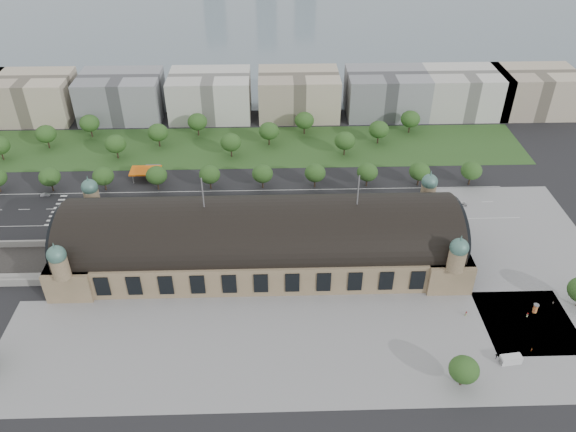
{
  "coord_description": "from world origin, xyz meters",
  "views": [
    {
      "loc": [
        5.15,
        -167.13,
        138.07
      ],
      "look_at": [
        10.36,
        9.77,
        14.0
      ],
      "focal_mm": 35.0,
      "sensor_mm": 36.0,
      "label": 1
    }
  ],
  "objects_px": {
    "traffic_car_3": "(165,206)",
    "traffic_car_6": "(461,204)",
    "parked_car_3": "(164,229)",
    "bus_mid": "(286,216)",
    "van_south": "(510,360)",
    "pedestrian_1": "(532,350)",
    "parked_car_0": "(79,227)",
    "bus_east": "(297,209)",
    "pedestrian_0": "(466,314)",
    "traffic_car_1": "(45,195)",
    "parked_car_2": "(106,227)",
    "parked_car_1": "(153,223)",
    "traffic_car_2": "(121,208)",
    "traffic_car_5": "(376,199)",
    "parked_car_6": "(151,229)",
    "pedestrian_4": "(496,357)",
    "pedestrian_5": "(527,315)",
    "advertising_column": "(535,308)",
    "parked_car_4": "(132,228)",
    "traffic_car_4": "(281,214)",
    "pedestrian_2": "(553,302)",
    "petrol_station": "(150,170)",
    "parked_car_5": "(190,228)",
    "bus_west": "(264,214)"
  },
  "relations": [
    {
      "from": "parked_car_3",
      "to": "parked_car_0",
      "type": "bearing_deg",
      "value": -120.36
    },
    {
      "from": "pedestrian_5",
      "to": "traffic_car_2",
      "type": "bearing_deg",
      "value": -135.19
    },
    {
      "from": "petrol_station",
      "to": "parked_car_3",
      "type": "bearing_deg",
      "value": -73.12
    },
    {
      "from": "pedestrian_0",
      "to": "petrol_station",
      "type": "bearing_deg",
      "value": 127.36
    },
    {
      "from": "traffic_car_2",
      "to": "parked_car_0",
      "type": "height_order",
      "value": "traffic_car_2"
    },
    {
      "from": "parked_car_2",
      "to": "pedestrian_2",
      "type": "height_order",
      "value": "pedestrian_2"
    },
    {
      "from": "parked_car_5",
      "to": "pedestrian_2",
      "type": "xyz_separation_m",
      "value": [
        132.19,
        -48.28,
        0.14
      ]
    },
    {
      "from": "advertising_column",
      "to": "traffic_car_5",
      "type": "bearing_deg",
      "value": 121.32
    },
    {
      "from": "pedestrian_2",
      "to": "pedestrian_5",
      "type": "distance_m",
      "value": 12.83
    },
    {
      "from": "parked_car_6",
      "to": "pedestrian_1",
      "type": "relative_size",
      "value": 3.07
    },
    {
      "from": "pedestrian_1",
      "to": "advertising_column",
      "type": "bearing_deg",
      "value": 26.34
    },
    {
      "from": "parked_car_6",
      "to": "pedestrian_5",
      "type": "height_order",
      "value": "pedestrian_5"
    },
    {
      "from": "parked_car_3",
      "to": "bus_mid",
      "type": "relative_size",
      "value": 0.34
    },
    {
      "from": "parked_car_3",
      "to": "van_south",
      "type": "relative_size",
      "value": 0.68
    },
    {
      "from": "parked_car_2",
      "to": "parked_car_4",
      "type": "relative_size",
      "value": 1.22
    },
    {
      "from": "bus_east",
      "to": "bus_mid",
      "type": "bearing_deg",
      "value": 140.31
    },
    {
      "from": "parked_car_0",
      "to": "pedestrian_5",
      "type": "bearing_deg",
      "value": 50.79
    },
    {
      "from": "pedestrian_4",
      "to": "traffic_car_6",
      "type": "bearing_deg",
      "value": -169.1
    },
    {
      "from": "traffic_car_4",
      "to": "pedestrian_4",
      "type": "height_order",
      "value": "pedestrian_4"
    },
    {
      "from": "parked_car_3",
      "to": "pedestrian_0",
      "type": "bearing_deg",
      "value": 38.1
    },
    {
      "from": "pedestrian_0",
      "to": "bus_east",
      "type": "bearing_deg",
      "value": 116.34
    },
    {
      "from": "van_south",
      "to": "pedestrian_1",
      "type": "bearing_deg",
      "value": 19.41
    },
    {
      "from": "parked_car_6",
      "to": "traffic_car_5",
      "type": "bearing_deg",
      "value": 62.41
    },
    {
      "from": "traffic_car_2",
      "to": "parked_car_0",
      "type": "distance_m",
      "value": 19.89
    },
    {
      "from": "parked_car_1",
      "to": "parked_car_2",
      "type": "relative_size",
      "value": 1.07
    },
    {
      "from": "traffic_car_5",
      "to": "parked_car_4",
      "type": "height_order",
      "value": "traffic_car_5"
    },
    {
      "from": "traffic_car_2",
      "to": "advertising_column",
      "type": "bearing_deg",
      "value": 62.8
    },
    {
      "from": "traffic_car_3",
      "to": "traffic_car_6",
      "type": "relative_size",
      "value": 0.91
    },
    {
      "from": "parked_car_2",
      "to": "pedestrian_4",
      "type": "relative_size",
      "value": 2.47
    },
    {
      "from": "traffic_car_5",
      "to": "parked_car_4",
      "type": "distance_m",
      "value": 106.34
    },
    {
      "from": "bus_mid",
      "to": "traffic_car_3",
      "type": "bearing_deg",
      "value": 79.67
    },
    {
      "from": "advertising_column",
      "to": "pedestrian_4",
      "type": "bearing_deg",
      "value": -135.34
    },
    {
      "from": "parked_car_6",
      "to": "pedestrian_5",
      "type": "distance_m",
      "value": 146.84
    },
    {
      "from": "traffic_car_4",
      "to": "parked_car_6",
      "type": "height_order",
      "value": "parked_car_6"
    },
    {
      "from": "parked_car_0",
      "to": "advertising_column",
      "type": "bearing_deg",
      "value": 51.78
    },
    {
      "from": "traffic_car_1",
      "to": "parked_car_2",
      "type": "distance_m",
      "value": 41.87
    },
    {
      "from": "traffic_car_3",
      "to": "pedestrian_0",
      "type": "distance_m",
      "value": 132.18
    },
    {
      "from": "parked_car_0",
      "to": "bus_mid",
      "type": "distance_m",
      "value": 86.34
    },
    {
      "from": "parked_car_5",
      "to": "pedestrian_4",
      "type": "bearing_deg",
      "value": 32.1
    },
    {
      "from": "parked_car_0",
      "to": "parked_car_1",
      "type": "height_order",
      "value": "parked_car_1"
    },
    {
      "from": "traffic_car_3",
      "to": "bus_mid",
      "type": "bearing_deg",
      "value": -107.27
    },
    {
      "from": "traffic_car_5",
      "to": "parked_car_6",
      "type": "height_order",
      "value": "traffic_car_5"
    },
    {
      "from": "parked_car_2",
      "to": "advertising_column",
      "type": "xyz_separation_m",
      "value": [
        159.15,
        -53.73,
        1.14
      ]
    },
    {
      "from": "bus_west",
      "to": "bus_mid",
      "type": "bearing_deg",
      "value": -100.55
    },
    {
      "from": "petrol_station",
      "to": "parked_car_1",
      "type": "height_order",
      "value": "petrol_station"
    },
    {
      "from": "parked_car_0",
      "to": "bus_mid",
      "type": "bearing_deg",
      "value": 71.75
    },
    {
      "from": "parked_car_0",
      "to": "pedestrian_1",
      "type": "relative_size",
      "value": 2.64
    },
    {
      "from": "van_south",
      "to": "pedestrian_4",
      "type": "distance_m",
      "value": 3.99
    },
    {
      "from": "bus_mid",
      "to": "pedestrian_5",
      "type": "height_order",
      "value": "bus_mid"
    },
    {
      "from": "parked_car_1",
      "to": "pedestrian_1",
      "type": "xyz_separation_m",
      "value": [
        132.09,
        -72.93,
        0.09
      ]
    }
  ]
}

